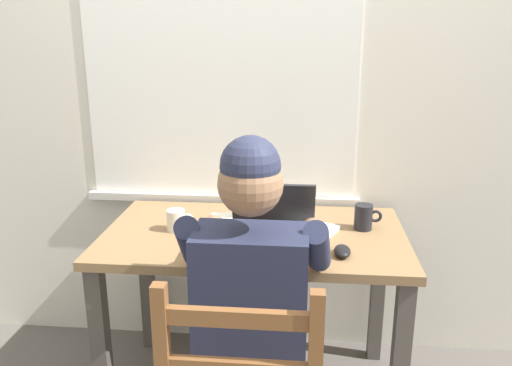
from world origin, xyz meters
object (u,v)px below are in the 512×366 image
at_px(desk, 254,258).
at_px(laptop, 271,229).
at_px(coffee_mug_dark, 364,217).
at_px(seated_person, 254,297).
at_px(coffee_mug_spare, 177,220).
at_px(coffee_mug_white, 243,208).
at_px(computer_mouse, 342,251).

height_order(desk, laptop, laptop).
bearing_deg(desk, coffee_mug_dark, 9.39).
distance_m(seated_person, coffee_mug_spare, 0.55).
bearing_deg(coffee_mug_white, laptop, -60.29).
bearing_deg(desk, computer_mouse, -30.15).
xyz_separation_m(seated_person, coffee_mug_spare, (-0.35, 0.41, 0.10)).
bearing_deg(seated_person, computer_mouse, 36.95).
bearing_deg(coffee_mug_dark, laptop, -155.55).
bearing_deg(coffee_mug_dark, computer_mouse, -111.08).
xyz_separation_m(seated_person, coffee_mug_white, (-0.10, 0.57, 0.11)).
bearing_deg(coffee_mug_dark, coffee_mug_white, 171.53).
bearing_deg(coffee_mug_spare, desk, 2.08).
bearing_deg(coffee_mug_dark, coffee_mug_spare, -173.63).
relative_size(coffee_mug_dark, coffee_mug_spare, 1.00).
height_order(laptop, coffee_mug_spare, laptop).
distance_m(laptop, coffee_mug_spare, 0.40).
relative_size(seated_person, coffee_mug_white, 11.27).
distance_m(desk, computer_mouse, 0.41).
distance_m(laptop, computer_mouse, 0.28).
bearing_deg(coffee_mug_white, desk, -66.90).
xyz_separation_m(computer_mouse, coffee_mug_dark, (0.10, 0.27, 0.04)).
bearing_deg(computer_mouse, coffee_mug_white, 139.34).
xyz_separation_m(desk, coffee_mug_spare, (-0.31, -0.01, 0.16)).
relative_size(computer_mouse, coffee_mug_spare, 0.90).
distance_m(desk, laptop, 0.20).
distance_m(computer_mouse, coffee_mug_white, 0.53).
bearing_deg(seated_person, laptop, 83.90).
bearing_deg(laptop, coffee_mug_white, 119.71).
distance_m(seated_person, coffee_mug_dark, 0.64).
distance_m(desk, coffee_mug_dark, 0.48).
height_order(seated_person, coffee_mug_white, seated_person).
relative_size(desk, coffee_mug_spare, 10.87).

